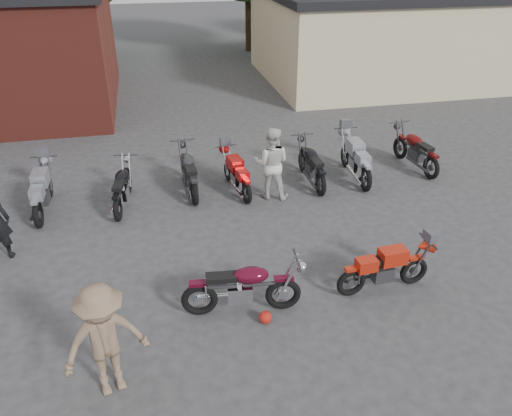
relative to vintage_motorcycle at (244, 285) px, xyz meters
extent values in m
plane|color=#323234|center=(0.53, -0.54, -0.58)|extent=(90.00, 90.00, 0.00)
cube|color=#C7BE8E|center=(9.03, 14.46, 1.17)|extent=(10.00, 8.00, 3.50)
ellipsoid|color=#AE1912|center=(0.29, -0.36, -0.47)|extent=(0.23, 0.23, 0.21)
imported|color=silver|center=(1.50, 4.09, 0.33)|extent=(1.07, 0.95, 1.81)
imported|color=#7A614B|center=(-2.18, -1.24, 0.33)|extent=(1.33, 1.00, 1.82)
camera|label=1|loc=(-1.25, -6.64, 5.23)|focal=35.00mm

